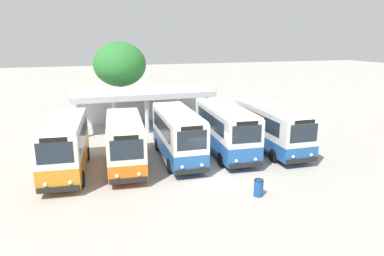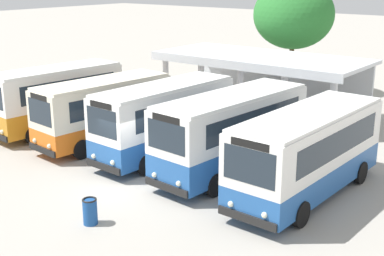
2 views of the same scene
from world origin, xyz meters
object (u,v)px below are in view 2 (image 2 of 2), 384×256
city_bus_fifth_blue (308,150)px  waiting_chair_fifth_seat (275,111)px  waiting_chair_fourth_seat (265,109)px  city_bus_second_in_row (104,109)px  city_bus_nearest_orange (57,97)px  waiting_chair_second_from_end (247,106)px  litter_bin_apron (90,211)px  waiting_chair_far_end_seat (284,112)px  waiting_chair_middle_seat (256,107)px  waiting_chair_end_by_column (238,104)px  city_bus_middle_cream (165,117)px  city_bus_fourth_amber (232,130)px

city_bus_fifth_blue → waiting_chair_fifth_seat: 10.65m
waiting_chair_fourth_seat → city_bus_second_in_row: bearing=-112.9°
city_bus_nearest_orange → waiting_chair_second_from_end: city_bus_nearest_orange is taller
city_bus_second_in_row → litter_bin_apron: size_ratio=7.93×
city_bus_second_in_row → city_bus_fifth_blue: 10.52m
waiting_chair_far_end_seat → litter_bin_apron: size_ratio=0.96×
waiting_chair_second_from_end → litter_bin_apron: (3.43, -15.14, -0.07)m
waiting_chair_middle_seat → waiting_chair_fourth_seat: same height
city_bus_second_in_row → waiting_chair_end_by_column: (1.91, 8.81, -1.22)m
waiting_chair_second_from_end → city_bus_middle_cream: bearing=-83.4°
city_bus_fifth_blue → waiting_chair_end_by_column: (-8.60, 8.52, -1.26)m
city_bus_middle_cream → litter_bin_apron: (2.45, -6.65, -1.36)m
waiting_chair_second_from_end → waiting_chair_far_end_seat: same height
city_bus_nearest_orange → city_bus_middle_cream: size_ratio=0.97×
waiting_chair_middle_seat → waiting_chair_fifth_seat: bearing=-0.4°
waiting_chair_far_end_seat → city_bus_fourth_amber: bearing=-76.2°
city_bus_fourth_amber → waiting_chair_middle_seat: (-3.88, 8.34, -1.32)m
city_bus_second_in_row → waiting_chair_second_from_end: bearing=74.2°
waiting_chair_fourth_seat → waiting_chair_second_from_end: bearing=179.0°
city_bus_second_in_row → city_bus_fourth_amber: city_bus_fourth_amber is taller
city_bus_second_in_row → waiting_chair_fourth_seat: bearing=67.1°
city_bus_fifth_blue → city_bus_fourth_amber: bearing=175.7°
city_bus_middle_cream → waiting_chair_fifth_seat: 8.62m
city_bus_fourth_amber → waiting_chair_fifth_seat: 8.84m
city_bus_second_in_row → waiting_chair_middle_seat: city_bus_second_in_row is taller
waiting_chair_end_by_column → city_bus_middle_cream: bearing=-79.3°
city_bus_middle_cream → city_bus_fourth_amber: size_ratio=0.94×
city_bus_middle_cream → city_bus_nearest_orange: bearing=-176.7°
litter_bin_apron → city_bus_fourth_amber: bearing=81.2°
city_bus_fifth_blue → waiting_chair_far_end_seat: bearing=122.9°
waiting_chair_end_by_column → waiting_chair_fourth_seat: bearing=1.8°
waiting_chair_fifth_seat → waiting_chair_far_end_seat: same height
city_bus_fourth_amber → waiting_chair_fourth_seat: city_bus_fourth_amber is taller
city_bus_nearest_orange → waiting_chair_second_from_end: (6.03, 8.90, -1.32)m
litter_bin_apron → waiting_chair_middle_seat: bearing=100.6°
city_bus_fourth_amber → waiting_chair_fourth_seat: size_ratio=9.15×
waiting_chair_middle_seat → waiting_chair_fourth_seat: (0.61, -0.02, 0.00)m
waiting_chair_far_end_seat → city_bus_nearest_orange: bearing=-133.7°
city_bus_fifth_blue → waiting_chair_second_from_end: city_bus_fifth_blue is taller
city_bus_fourth_amber → litter_bin_apron: 7.02m
city_bus_fifth_blue → litter_bin_apron: 8.08m
litter_bin_apron → waiting_chair_fifth_seat: bearing=96.0°
city_bus_fifth_blue → waiting_chair_middle_seat: size_ratio=9.29×
waiting_chair_second_from_end → waiting_chair_middle_seat: (0.61, -0.00, 0.00)m
city_bus_nearest_orange → waiting_chair_middle_seat: 11.18m
waiting_chair_second_from_end → waiting_chair_end_by_column: bearing=-172.5°
city_bus_middle_cream → waiting_chair_middle_seat: size_ratio=8.64×
waiting_chair_end_by_column → waiting_chair_middle_seat: 1.22m
city_bus_nearest_orange → city_bus_middle_cream: 7.02m
waiting_chair_fifth_seat → city_bus_fifth_blue: bearing=-54.4°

